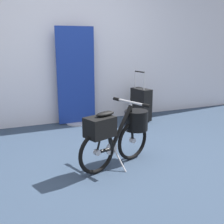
# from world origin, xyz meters

# --- Properties ---
(ground_plane) EXTENTS (7.46, 7.46, 0.00)m
(ground_plane) POSITION_xyz_m (0.00, 0.00, 0.00)
(ground_plane) COLOR #2D3D51
(back_wall) EXTENTS (7.46, 0.10, 3.02)m
(back_wall) POSITION_xyz_m (0.00, 2.06, 1.51)
(back_wall) COLOR silver
(back_wall) RESTS_ON ground_plane
(floor_banner_stand) EXTENTS (0.60, 0.36, 1.52)m
(floor_banner_stand) POSITION_xyz_m (-0.01, 1.86, 0.67)
(floor_banner_stand) COLOR #B7B7BC
(floor_banner_stand) RESTS_ON ground_plane
(folding_bike_foreground) EXTENTS (0.92, 0.54, 0.69)m
(folding_bike_foreground) POSITION_xyz_m (-0.01, 0.19, 0.38)
(folding_bike_foreground) COLOR black
(folding_bike_foreground) RESTS_ON ground_plane
(rolling_suitcase) EXTENTS (0.25, 0.39, 0.83)m
(rolling_suitcase) POSITION_xyz_m (1.03, 1.63, 0.28)
(rolling_suitcase) COLOR black
(rolling_suitcase) RESTS_ON ground_plane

